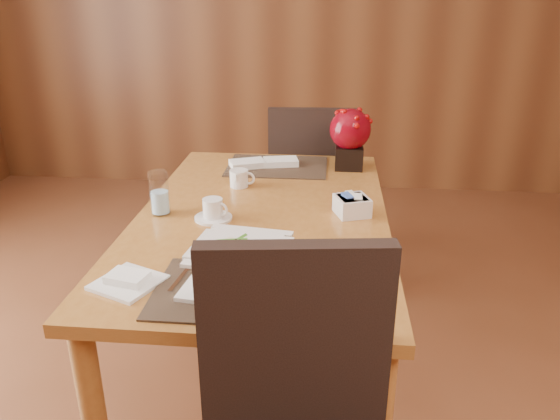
# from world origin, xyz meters

# --- Properties ---
(back_wall) EXTENTS (5.00, 0.02, 2.80)m
(back_wall) POSITION_xyz_m (0.00, 3.00, 1.40)
(back_wall) COLOR brown
(back_wall) RESTS_ON ground
(dining_table) EXTENTS (0.90, 1.50, 0.75)m
(dining_table) POSITION_xyz_m (0.00, 0.60, 0.65)
(dining_table) COLOR #AC6E2F
(dining_table) RESTS_ON ground
(placemat_near) EXTENTS (0.45, 0.33, 0.01)m
(placemat_near) POSITION_xyz_m (0.00, 0.05, 0.75)
(placemat_near) COLOR black
(placemat_near) RESTS_ON dining_table
(placemat_far) EXTENTS (0.45, 0.33, 0.01)m
(placemat_far) POSITION_xyz_m (0.00, 1.15, 0.75)
(placemat_far) COLOR black
(placemat_far) RESTS_ON dining_table
(soup_setting) EXTENTS (0.32, 0.32, 0.11)m
(soup_setting) POSITION_xyz_m (0.00, 0.10, 0.81)
(soup_setting) COLOR white
(soup_setting) RESTS_ON dining_table
(coffee_cup) EXTENTS (0.13, 0.13, 0.08)m
(coffee_cup) POSITION_xyz_m (-0.17, 0.53, 0.78)
(coffee_cup) COLOR white
(coffee_cup) RESTS_ON dining_table
(water_glass) EXTENTS (0.08, 0.08, 0.16)m
(water_glass) POSITION_xyz_m (-0.37, 0.56, 0.83)
(water_glass) COLOR silver
(water_glass) RESTS_ON dining_table
(creamer_jug) EXTENTS (0.11, 0.11, 0.07)m
(creamer_jug) POSITION_xyz_m (-0.13, 0.88, 0.79)
(creamer_jug) COLOR white
(creamer_jug) RESTS_ON dining_table
(sugar_caddy) EXTENTS (0.14, 0.14, 0.07)m
(sugar_caddy) POSITION_xyz_m (0.32, 0.62, 0.78)
(sugar_caddy) COLOR white
(sugar_caddy) RESTS_ON dining_table
(berry_decor) EXTENTS (0.18, 0.18, 0.27)m
(berry_decor) POSITION_xyz_m (0.32, 1.17, 0.90)
(berry_decor) COLOR black
(berry_decor) RESTS_ON dining_table
(napkins_far) EXTENTS (0.33, 0.19, 0.03)m
(napkins_far) POSITION_xyz_m (-0.05, 1.15, 0.77)
(napkins_far) COLOR white
(napkins_far) RESTS_ON dining_table
(bread_plate) EXTENTS (0.22, 0.22, 0.01)m
(bread_plate) POSITION_xyz_m (-0.31, 0.06, 0.76)
(bread_plate) COLOR white
(bread_plate) RESTS_ON dining_table
(far_chair) EXTENTS (0.48, 0.48, 0.97)m
(far_chair) POSITION_xyz_m (0.14, 1.50, 0.55)
(far_chair) COLOR black
(far_chair) RESTS_ON ground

